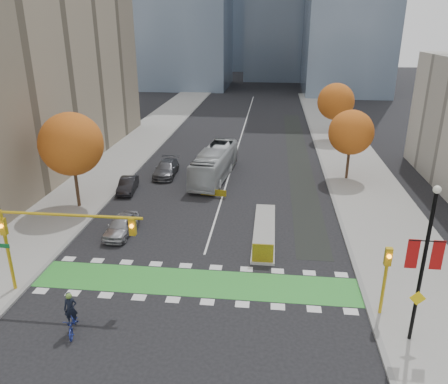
% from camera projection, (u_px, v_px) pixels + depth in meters
% --- Properties ---
extents(ground, '(300.00, 300.00, 0.00)m').
position_uv_depth(ground, '(191.00, 297.00, 25.33)').
color(ground, black).
rests_on(ground, ground).
extents(sidewalk_west, '(7.00, 120.00, 0.15)m').
position_uv_depth(sidewalk_west, '(98.00, 176.00, 45.24)').
color(sidewalk_west, gray).
rests_on(sidewalk_west, ground).
extents(sidewalk_east, '(7.00, 120.00, 0.15)m').
position_uv_depth(sidewalk_east, '(365.00, 186.00, 42.45)').
color(sidewalk_east, gray).
rests_on(sidewalk_east, ground).
extents(curb_west, '(0.30, 120.00, 0.16)m').
position_uv_depth(curb_west, '(131.00, 177.00, 44.87)').
color(curb_west, gray).
rests_on(curb_west, ground).
extents(curb_east, '(0.30, 120.00, 0.16)m').
position_uv_depth(curb_east, '(328.00, 184.00, 42.81)').
color(curb_east, gray).
rests_on(curb_east, ground).
extents(bike_crossing, '(20.00, 3.00, 0.01)m').
position_uv_depth(bike_crossing, '(196.00, 283.00, 26.72)').
color(bike_crossing, green).
rests_on(bike_crossing, ground).
extents(centre_line, '(0.15, 70.00, 0.01)m').
position_uv_depth(centre_line, '(242.00, 135.00, 62.41)').
color(centre_line, silver).
rests_on(centre_line, ground).
extents(bike_lane_paint, '(2.50, 50.00, 0.01)m').
position_uv_depth(bike_lane_paint, '(298.00, 156.00, 52.36)').
color(bike_lane_paint, black).
rests_on(bike_lane_paint, ground).
extents(median_island, '(1.60, 10.00, 0.16)m').
position_uv_depth(median_island, '(264.00, 231.00, 33.23)').
color(median_island, gray).
rests_on(median_island, ground).
extents(hazard_board, '(1.40, 0.12, 1.30)m').
position_uv_depth(hazard_board, '(263.00, 253.00, 28.52)').
color(hazard_board, yellow).
rests_on(hazard_board, median_island).
extents(tree_west, '(5.20, 5.20, 8.22)m').
position_uv_depth(tree_west, '(71.00, 144.00, 35.67)').
color(tree_west, '#332114').
rests_on(tree_west, ground).
extents(tree_east_near, '(4.40, 4.40, 7.08)m').
position_uv_depth(tree_east_near, '(351.00, 132.00, 42.73)').
color(tree_east_near, '#332114').
rests_on(tree_east_near, ground).
extents(tree_east_far, '(4.80, 4.80, 7.65)m').
position_uv_depth(tree_east_far, '(336.00, 102.00, 57.37)').
color(tree_east_far, '#332114').
rests_on(tree_east_far, ground).
extents(traffic_signal_west, '(8.53, 0.56, 5.20)m').
position_uv_depth(traffic_signal_west, '(47.00, 232.00, 24.22)').
color(traffic_signal_west, '#BF9914').
rests_on(traffic_signal_west, ground).
extents(traffic_signal_east, '(0.35, 0.43, 4.10)m').
position_uv_depth(traffic_signal_east, '(386.00, 271.00, 22.78)').
color(traffic_signal_east, '#BF9914').
rests_on(traffic_signal_east, ground).
extents(banner_lamppost, '(1.65, 0.36, 8.28)m').
position_uv_depth(banner_lamppost, '(424.00, 260.00, 20.15)').
color(banner_lamppost, black).
rests_on(banner_lamppost, ground).
extents(cyclist, '(1.24, 2.12, 2.32)m').
position_uv_depth(cyclist, '(72.00, 319.00, 22.19)').
color(cyclist, navy).
rests_on(cyclist, ground).
extents(bus, '(3.78, 11.33, 3.10)m').
position_uv_depth(bus, '(215.00, 163.00, 44.32)').
color(bus, '#AEB3B6').
rests_on(bus, ground).
extents(parked_car_a, '(1.94, 4.35, 1.45)m').
position_uv_depth(parked_car_a, '(121.00, 226.00, 32.59)').
color(parked_car_a, '#A7A8AD').
rests_on(parked_car_a, ground).
extents(parked_car_b, '(1.85, 4.18, 1.33)m').
position_uv_depth(parked_car_b, '(128.00, 185.00, 40.98)').
color(parked_car_b, black).
rests_on(parked_car_b, ground).
extents(parked_car_c, '(2.30, 5.27, 1.51)m').
position_uv_depth(parked_car_c, '(166.00, 169.00, 45.33)').
color(parked_car_c, '#515156').
rests_on(parked_car_c, ground).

